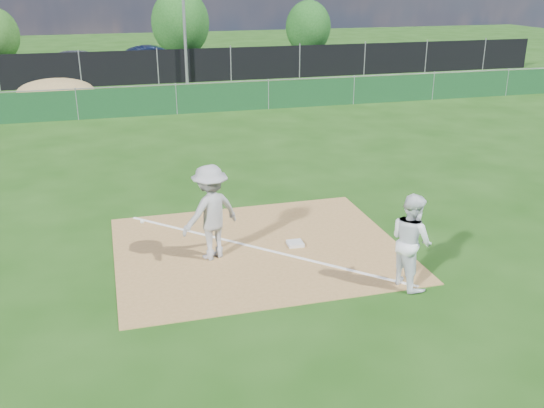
{
  "coord_description": "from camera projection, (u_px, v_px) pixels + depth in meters",
  "views": [
    {
      "loc": [
        -2.85,
        -10.45,
        5.49
      ],
      "look_at": [
        0.31,
        1.0,
        1.0
      ],
      "focal_mm": 40.0,
      "sensor_mm": 36.0,
      "label": 1
    }
  ],
  "objects": [
    {
      "name": "tree_right",
      "position": [
        308.0,
        27.0,
        43.88
      ],
      "size": [
        3.27,
        3.27,
        3.87
      ],
      "color": "#382316",
      "rests_on": "ground"
    },
    {
      "name": "foul_line",
      "position": [
        258.0,
        248.0,
        12.96
      ],
      "size": [
        5.01,
        5.01,
        0.01
      ],
      "primitive_type": "cube",
      "rotation": [
        0.0,
        0.0,
        0.79
      ],
      "color": "white",
      "rests_on": "infield_dirt"
    },
    {
      "name": "infield_dirt",
      "position": [
        258.0,
        248.0,
        12.97
      ],
      "size": [
        6.0,
        5.0,
        0.02
      ],
      "primitive_type": "cube",
      "color": "olive",
      "rests_on": "ground"
    },
    {
      "name": "car_left",
      "position": [
        80.0,
        61.0,
        35.91
      ],
      "size": [
        4.51,
        2.77,
        1.43
      ],
      "primitive_type": "imported",
      "rotation": [
        0.0,
        0.0,
        1.3
      ],
      "color": "#AFB1B7",
      "rests_on": "parking_lot"
    },
    {
      "name": "green_fence",
      "position": [
        176.0,
        100.0,
        25.39
      ],
      "size": [
        44.0,
        0.05,
        1.2
      ],
      "primitive_type": "cube",
      "color": "#0F3819",
      "rests_on": "ground"
    },
    {
      "name": "light_pole",
      "position": [
        183.0,
        6.0,
        31.5
      ],
      "size": [
        0.16,
        0.16,
        8.0
      ],
      "primitive_type": "cylinder",
      "color": "slate",
      "rests_on": "ground"
    },
    {
      "name": "ground",
      "position": [
        195.0,
        144.0,
        21.09
      ],
      "size": [
        90.0,
        90.0,
        0.0
      ],
      "primitive_type": "plane",
      "color": "#17400D",
      "rests_on": "ground"
    },
    {
      "name": "black_fence",
      "position": [
        158.0,
        67.0,
        32.5
      ],
      "size": [
        46.0,
        0.04,
        1.8
      ],
      "primitive_type": "cube",
      "color": "black",
      "rests_on": "ground"
    },
    {
      "name": "runner",
      "position": [
        411.0,
        241.0,
        11.16
      ],
      "size": [
        0.83,
        0.99,
        1.82
      ],
      "primitive_type": "imported",
      "rotation": [
        0.0,
        0.0,
        1.74
      ],
      "color": "white",
      "rests_on": "ground"
    },
    {
      "name": "first_base",
      "position": [
        295.0,
        243.0,
        13.1
      ],
      "size": [
        0.35,
        0.35,
        0.07
      ],
      "primitive_type": "cube",
      "rotation": [
        0.0,
        0.0,
        -0.04
      ],
      "color": "silver",
      "rests_on": "infield_dirt"
    },
    {
      "name": "car_mid",
      "position": [
        156.0,
        59.0,
        36.42
      ],
      "size": [
        4.89,
        2.27,
        1.55
      ],
      "primitive_type": "imported",
      "rotation": [
        0.0,
        0.0,
        1.71
      ],
      "color": "#101A32",
      "rests_on": "parking_lot"
    },
    {
      "name": "dirt_mound",
      "position": [
        56.0,
        92.0,
        27.31
      ],
      "size": [
        3.38,
        2.6,
        1.17
      ],
      "primitive_type": "ellipsoid",
      "color": "olive",
      "rests_on": "ground"
    },
    {
      "name": "parking_lot",
      "position": [
        151.0,
        71.0,
        37.32
      ],
      "size": [
        46.0,
        9.0,
        0.01
      ],
      "primitive_type": "cube",
      "color": "black",
      "rests_on": "ground"
    },
    {
      "name": "play_at_first",
      "position": [
        211.0,
        212.0,
        12.22
      ],
      "size": [
        2.15,
        1.2,
        1.98
      ],
      "color": "#AAAAAC",
      "rests_on": "infield_dirt"
    },
    {
      "name": "tree_mid",
      "position": [
        180.0,
        23.0,
        41.86
      ],
      "size": [
        3.99,
        3.99,
        4.73
      ],
      "color": "#382316",
      "rests_on": "ground"
    },
    {
      "name": "car_right",
      "position": [
        214.0,
        58.0,
        38.34
      ],
      "size": [
        4.4,
        2.51,
        1.2
      ],
      "primitive_type": "imported",
      "rotation": [
        0.0,
        0.0,
        1.78
      ],
      "color": "black",
      "rests_on": "parking_lot"
    }
  ]
}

